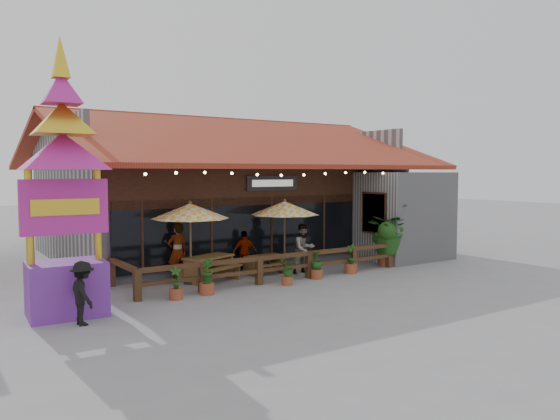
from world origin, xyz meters
TOP-DOWN VIEW (x-y plane):
  - ground at (0.00, 0.00)m, footprint 100.00×100.00m
  - restaurant_building at (0.26, 6.61)m, footprint 15.50×14.73m
  - patio_railing at (-2.25, -0.27)m, footprint 10.00×2.60m
  - umbrella_left at (-4.22, 0.94)m, footprint 3.29×3.29m
  - umbrella_right at (-0.56, 0.88)m, footprint 2.58×2.58m
  - picnic_table_left at (-3.54, 1.00)m, footprint 2.16×2.03m
  - picnic_table_right at (-1.35, 1.03)m, footprint 1.48×1.30m
  - thai_sign_tower at (-8.49, -1.02)m, footprint 2.89×2.89m
  - tropical_plant at (3.48, -0.20)m, footprint 2.26×2.25m
  - diner_a at (-4.40, 1.58)m, footprint 0.72×0.49m
  - diner_b at (-0.17, 0.25)m, footprint 0.87×0.68m
  - diner_c at (-1.86, 1.51)m, footprint 0.95×0.55m
  - pedestrian at (-8.37, -2.09)m, footprint 0.64×1.02m
  - planter_a at (-5.52, -0.91)m, footprint 0.38×0.38m
  - planter_b at (-4.52, -0.84)m, footprint 0.44×0.46m
  - planter_c at (-1.78, -1.04)m, footprint 0.70×0.69m
  - planter_d at (-0.35, -0.74)m, footprint 0.50×0.50m
  - planter_e at (1.26, -0.64)m, footprint 0.43×0.43m

SIDE VIEW (x-z plane):
  - ground at x=0.00m, z-range 0.00..0.00m
  - planter_a at x=-5.52m, z-range -0.07..0.86m
  - planter_e at x=1.26m, z-range -0.08..0.97m
  - picnic_table_right at x=-1.35m, z-range 0.12..0.78m
  - planter_d at x=-0.35m, z-range -0.02..0.97m
  - planter_b at x=-4.52m, z-range -0.05..1.01m
  - planter_c at x=-1.78m, z-range 0.05..0.92m
  - picnic_table_left at x=-3.54m, z-range 0.15..0.98m
  - patio_railing at x=-2.25m, z-range 0.15..1.07m
  - pedestrian at x=-8.37m, z-range 0.00..1.52m
  - diner_c at x=-1.86m, z-range 0.00..1.52m
  - diner_b at x=-0.17m, z-range 0.00..1.79m
  - diner_a at x=-4.40m, z-range 0.00..1.93m
  - tropical_plant at x=3.48m, z-range 0.17..2.53m
  - restaurant_building at x=0.26m, z-range -0.84..5.25m
  - umbrella_right at x=-0.56m, z-range 0.99..3.63m
  - umbrella_left at x=-4.22m, z-range 1.00..3.69m
  - thai_sign_tower at x=-8.49m, z-range 0.21..7.66m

